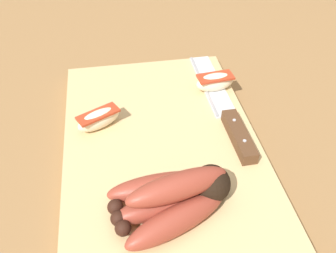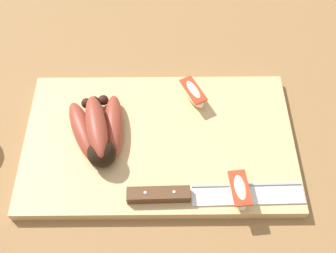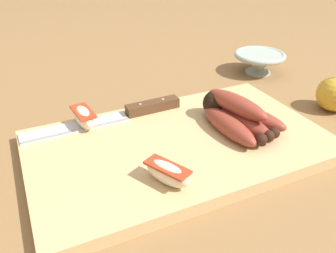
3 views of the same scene
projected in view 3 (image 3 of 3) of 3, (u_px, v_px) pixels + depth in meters
name	position (u px, v px, depth m)	size (l,w,h in m)	color
ground_plane	(180.00, 150.00, 0.56)	(6.00, 6.00, 0.00)	olive
cutting_board	(177.00, 145.00, 0.56)	(0.47, 0.28, 0.02)	tan
banana_bunch	(236.00, 115.00, 0.57)	(0.11, 0.15, 0.06)	black
chefs_knife	(127.00, 113.00, 0.61)	(0.28, 0.04, 0.02)	silver
apple_wedge_near	(84.00, 117.00, 0.58)	(0.03, 0.07, 0.03)	#F4E5C1
apple_wedge_middle	(167.00, 173.00, 0.45)	(0.05, 0.07, 0.03)	#F4E5C1
whole_apple	(334.00, 94.00, 0.66)	(0.07, 0.07, 0.08)	gold
ceramic_bowl	(259.00, 61.00, 0.83)	(0.12, 0.12, 0.05)	#A8B7AD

